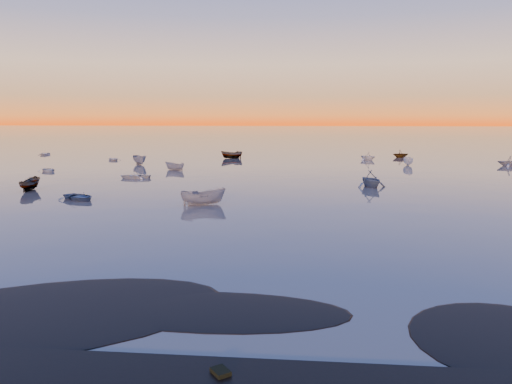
# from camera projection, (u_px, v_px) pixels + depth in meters

# --- Properties ---
(ground) EXTENTS (600.00, 600.00, 0.00)m
(ground) POSITION_uv_depth(u_px,v_px,m) (282.00, 150.00, 118.31)
(ground) COLOR #655C54
(ground) RESTS_ON ground
(mud_lobes) EXTENTS (140.00, 6.00, 0.07)m
(mud_lobes) POSITION_uv_depth(u_px,v_px,m) (169.00, 330.00, 18.91)
(mud_lobes) COLOR black
(mud_lobes) RESTS_ON ground
(moored_fleet) EXTENTS (124.00, 58.00, 1.20)m
(moored_fleet) POSITION_uv_depth(u_px,v_px,m) (269.00, 172.00, 72.05)
(moored_fleet) COLOR white
(moored_fleet) RESTS_ON ground
(boat_near_left) EXTENTS (3.64, 4.27, 1.01)m
(boat_near_left) POSITION_uv_depth(u_px,v_px,m) (79.00, 200.00, 48.35)
(boat_near_left) COLOR #3D5475
(boat_near_left) RESTS_ON ground
(boat_near_center) EXTENTS (3.15, 4.58, 1.46)m
(boat_near_center) POSITION_uv_depth(u_px,v_px,m) (203.00, 205.00, 45.77)
(boat_near_center) COLOR gray
(boat_near_center) RESTS_ON ground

